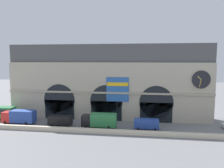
# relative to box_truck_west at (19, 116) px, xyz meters

# --- Properties ---
(ground_plane) EXTENTS (200.00, 200.00, 0.00)m
(ground_plane) POSITION_rel_box_truck_west_xyz_m (19.34, 0.43, -1.70)
(ground_plane) COLOR slate
(quay_parapet_wall) EXTENTS (90.00, 0.70, 0.94)m
(quay_parapet_wall) POSITION_rel_box_truck_west_xyz_m (19.34, -4.05, -1.23)
(quay_parapet_wall) COLOR beige
(quay_parapet_wall) RESTS_ON ground
(station_building) EXTENTS (49.56, 6.26, 18.38)m
(station_building) POSITION_rel_box_truck_west_xyz_m (19.37, 8.38, 7.25)
(station_building) COLOR #B2A891
(station_building) RESTS_ON ground
(box_truck_west) EXTENTS (7.50, 2.91, 3.12)m
(box_truck_west) POSITION_rel_box_truck_west_xyz_m (0.00, 0.00, 0.00)
(box_truck_west) COLOR red
(box_truck_west) RESTS_ON ground
(van_midwest) EXTENTS (5.20, 2.48, 2.20)m
(van_midwest) POSITION_rel_box_truck_west_xyz_m (9.83, -0.12, -0.45)
(van_midwest) COLOR black
(van_midwest) RESTS_ON ground
(box_truck_center) EXTENTS (7.50, 2.91, 3.12)m
(box_truck_center) POSITION_rel_box_truck_west_xyz_m (18.84, -0.44, 0.00)
(box_truck_center) COLOR black
(box_truck_center) RESTS_ON ground
(van_mideast) EXTENTS (5.20, 2.48, 2.20)m
(van_mideast) POSITION_rel_box_truck_west_xyz_m (28.82, -0.20, -0.45)
(van_mideast) COLOR #28479E
(van_mideast) RESTS_ON ground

